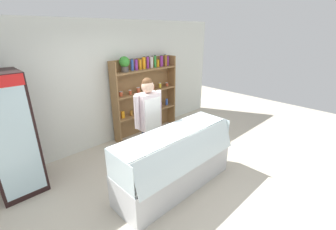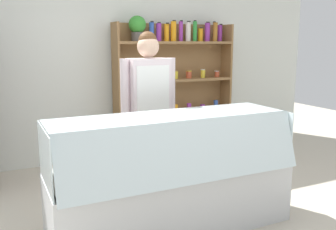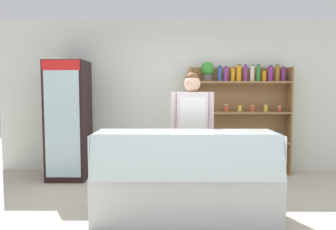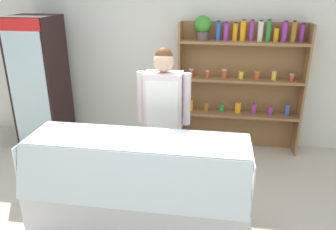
% 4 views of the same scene
% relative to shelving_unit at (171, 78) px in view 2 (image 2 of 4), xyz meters
% --- Properties ---
extents(ground_plane, '(12.00, 12.00, 0.00)m').
position_rel_shelving_unit_xyz_m(ground_plane, '(-0.87, -1.97, -1.11)').
color(ground_plane, beige).
extents(back_wall, '(6.80, 0.10, 2.70)m').
position_rel_shelving_unit_xyz_m(back_wall, '(-0.87, 0.23, 0.24)').
color(back_wall, silver).
rests_on(back_wall, ground).
extents(shelving_unit, '(1.76, 0.29, 1.96)m').
position_rel_shelving_unit_xyz_m(shelving_unit, '(0.00, 0.00, 0.00)').
color(shelving_unit, olive).
rests_on(shelving_unit, ground).
extents(deli_display_case, '(2.09, 0.75, 1.01)m').
position_rel_shelving_unit_xyz_m(deli_display_case, '(-1.00, -2.05, -0.80)').
color(deli_display_case, silver).
rests_on(deli_display_case, ground).
extents(shop_clerk, '(0.60, 0.25, 1.72)m').
position_rel_shelving_unit_xyz_m(shop_clerk, '(-0.87, -1.25, -0.09)').
color(shop_clerk, '#383D51').
rests_on(shop_clerk, ground).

